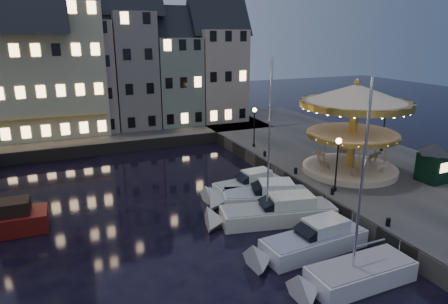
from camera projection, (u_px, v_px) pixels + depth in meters
name	position (u px, v px, depth m)	size (l,w,h in m)	color
ground	(256.00, 229.00, 27.20)	(160.00, 160.00, 0.00)	black
quay_east	(359.00, 168.00, 37.55)	(16.00, 56.00, 1.30)	#474442
quay_north	(92.00, 137.00, 48.73)	(44.00, 12.00, 1.30)	#474442
quaywall_e	(286.00, 180.00, 34.56)	(0.15, 44.00, 1.30)	#47423A
quaywall_n	(117.00, 148.00, 44.18)	(48.00, 0.15, 1.30)	#47423A
streetlamp_b	(337.00, 157.00, 29.64)	(0.44, 0.44, 4.17)	black
streetlamp_c	(254.00, 122.00, 41.55)	(0.44, 0.44, 4.17)	black
streetlamp_d	(384.00, 125.00, 40.04)	(0.44, 0.44, 4.17)	black
bollard_a	(388.00, 221.00, 24.81)	(0.30, 0.30, 0.57)	black
bollard_b	(333.00, 191.00, 29.66)	(0.30, 0.30, 0.57)	black
bollard_c	(296.00, 170.00, 34.07)	(0.30, 0.30, 0.57)	black
bollard_d	(265.00, 153.00, 38.92)	(0.30, 0.30, 0.57)	black
townhouse_nb	(30.00, 74.00, 46.05)	(6.16, 8.00, 13.80)	slate
townhouse_nc	(85.00, 68.00, 48.18)	(6.82, 8.00, 14.80)	gray
townhouse_nd	(132.00, 63.00, 50.18)	(5.50, 8.00, 15.80)	gray
townhouse_ne	(174.00, 73.00, 52.65)	(6.16, 8.00, 12.80)	gray
townhouse_nf	(217.00, 68.00, 54.77)	(6.82, 8.00, 13.80)	tan
hotel_corner	(29.00, 61.00, 45.64)	(17.60, 9.00, 16.80)	#BEBE93
motorboat_a	(352.00, 276.00, 21.00)	(6.96, 2.39, 11.60)	silver
motorboat_b	(309.00, 243.00, 24.14)	(7.82, 2.77, 2.15)	silver
motorboat_c	(272.00, 213.00, 28.08)	(9.16, 4.03, 12.13)	beige
motorboat_d	(260.00, 198.00, 30.81)	(7.70, 4.61, 2.15)	silver
motorboat_e	(245.00, 187.00, 32.90)	(7.01, 2.46, 2.15)	silver
carousel	(355.00, 112.00, 33.16)	(9.17, 9.17, 8.02)	#CFB691
ticket_kiosk	(435.00, 156.00, 31.82)	(3.10, 3.10, 3.63)	black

